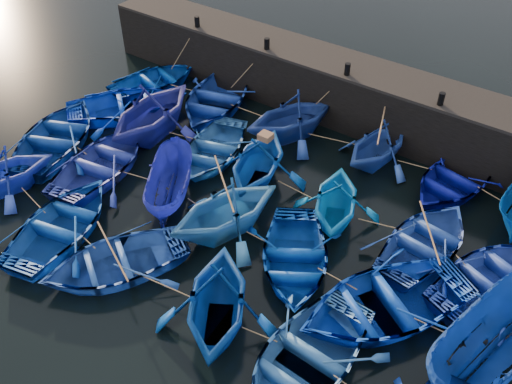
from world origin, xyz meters
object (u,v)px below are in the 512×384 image
Objects in this scene: boat_0 at (155,80)px; wooden_crate at (266,136)px; boat_13 at (57,136)px; boat_20 at (4,170)px; boat_8 at (213,148)px.

wooden_crate is at bearing 177.74° from boat_0.
boat_13 is at bearing 107.91° from boat_0.
boat_20 is at bearing 112.16° from boat_0.
boat_13 is 9.14m from wooden_crate.
boat_8 is 9.53× the size of wooden_crate.
boat_13 is at bearing -161.10° from wooden_crate.
boat_8 is 6.54m from boat_13.
boat_8 is (5.79, -2.73, -0.00)m from boat_0.
boat_0 is at bearing -112.78° from boat_13.
boat_0 is 6.40m from boat_8.
boat_20 is 7.79× the size of wooden_crate.
boat_8 is 7.94m from boat_20.
boat_0 is 1.24× the size of boat_20.
wooden_crate reaches higher than boat_0.
boat_0 is 0.83× the size of boat_13.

